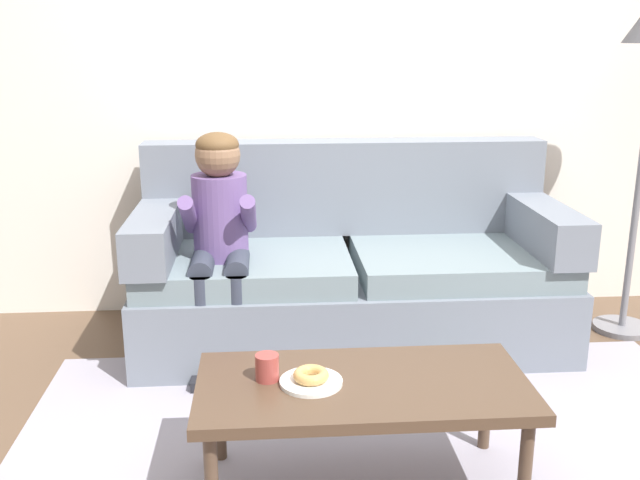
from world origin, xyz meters
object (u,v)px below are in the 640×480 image
couch (350,274)px  toy_controller (455,401)px  coffee_table (363,393)px  donut (311,375)px  mug (267,367)px  person_child (220,227)px

couch → toy_controller: size_ratio=9.36×
coffee_table → couch: bearing=85.2°
toy_controller → donut: bearing=-168.7°
mug → toy_controller: bearing=32.5°
coffee_table → donut: 0.19m
person_child → coffee_table: bearing=-64.2°
toy_controller → person_child: bearing=122.3°
coffee_table → toy_controller: 0.80m
mug → toy_controller: (0.79, 0.50, -0.43)m
couch → toy_controller: 0.91m
couch → mug: 1.34m
mug → coffee_table: bearing=-6.8°
couch → coffee_table: size_ratio=1.90×
person_child → toy_controller: 1.31m
person_child → mug: (0.21, -1.06, -0.22)m
person_child → mug: 1.10m
coffee_table → mug: 0.33m
couch → donut: size_ratio=17.62×
mug → toy_controller: 1.03m
couch → toy_controller: bearing=-64.7°
person_child → couch: bearing=18.4°
coffee_table → mug: mug is taller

